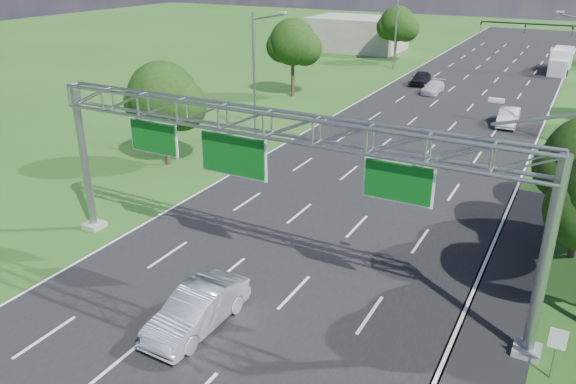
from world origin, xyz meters
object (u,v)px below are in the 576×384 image
Objects in this scene: silver_sedan at (197,309)px; box_truck at (561,61)px; traffic_signal at (556,38)px; regulatory_sign at (557,343)px; sign_gantry at (269,138)px.

silver_sedan is 0.66× the size of box_truck.
regulatory_sign is at bearing -84.80° from traffic_signal.
sign_gantry is at bearing -97.68° from traffic_signal.
traffic_signal is 2.37× the size of silver_sedan.
box_truck is (0.52, 8.08, -3.77)m from traffic_signal.
sign_gantry reaches higher than silver_sedan.
regulatory_sign is at bearing -4.83° from sign_gantry.
sign_gantry is 1.92× the size of traffic_signal.
box_truck is at bearing 83.87° from silver_sedan.
sign_gantry is 11.19× the size of regulatory_sign.
box_truck is (7.67, 61.08, -5.50)m from sign_gantry.
regulatory_sign is 0.41× the size of silver_sedan.
box_truck is at bearing 94.05° from regulatory_sign.
traffic_signal is at bearing 83.36° from silver_sedan.
silver_sedan is (-12.87, -3.55, -0.66)m from regulatory_sign.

